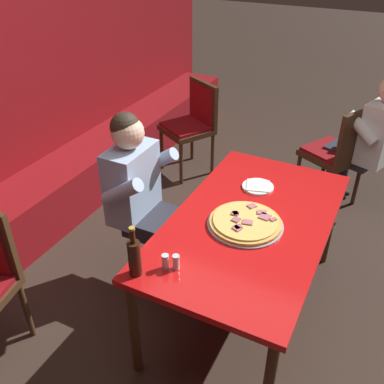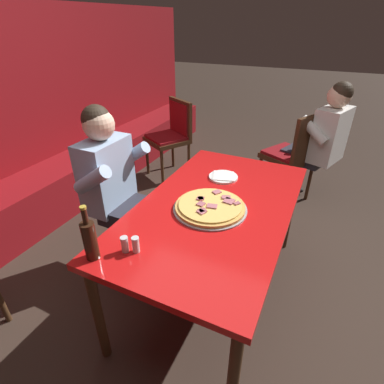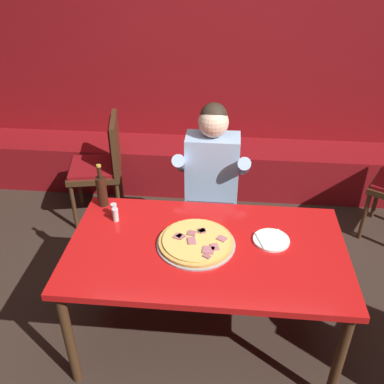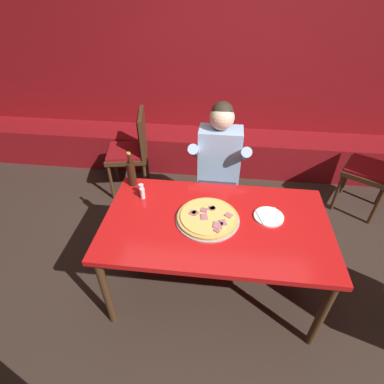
% 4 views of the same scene
% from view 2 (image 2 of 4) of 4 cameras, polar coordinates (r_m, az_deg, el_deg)
% --- Properties ---
extents(ground_plane, '(24.00, 24.00, 0.00)m').
position_cam_2_polar(ground_plane, '(2.35, 3.77, -17.94)').
color(ground_plane, '#33261E').
extents(booth_bench, '(6.46, 0.48, 0.46)m').
position_cam_2_polar(booth_bench, '(3.20, -28.69, -2.25)').
color(booth_bench, maroon).
rests_on(booth_bench, ground_plane).
extents(main_dining_table, '(1.57, 0.89, 0.74)m').
position_cam_2_polar(main_dining_table, '(1.90, 4.44, -4.26)').
color(main_dining_table, '#422816').
rests_on(main_dining_table, ground_plane).
extents(pizza, '(0.45, 0.45, 0.05)m').
position_cam_2_polar(pizza, '(1.81, 3.48, -2.82)').
color(pizza, '#9E9EA3').
rests_on(pizza, main_dining_table).
extents(plate_white_paper, '(0.21, 0.21, 0.02)m').
position_cam_2_polar(plate_white_paper, '(2.18, 5.98, 2.91)').
color(plate_white_paper, white).
rests_on(plate_white_paper, main_dining_table).
extents(beer_bottle, '(0.07, 0.07, 0.29)m').
position_cam_2_polar(beer_bottle, '(1.49, -18.90, -8.51)').
color(beer_bottle, black).
rests_on(beer_bottle, main_dining_table).
extents(shaker_red_pepper_flakes, '(0.04, 0.04, 0.09)m').
position_cam_2_polar(shaker_red_pepper_flakes, '(1.51, -10.65, -9.95)').
color(shaker_red_pepper_flakes, silver).
rests_on(shaker_red_pepper_flakes, main_dining_table).
extents(shaker_oregano, '(0.04, 0.04, 0.09)m').
position_cam_2_polar(shaker_oregano, '(1.53, -12.68, -9.82)').
color(shaker_oregano, silver).
rests_on(shaker_oregano, main_dining_table).
extents(diner_seated_blue_shirt, '(0.53, 0.53, 1.27)m').
position_cam_2_polar(diner_seated_blue_shirt, '(2.21, -14.01, 1.08)').
color(diner_seated_blue_shirt, black).
rests_on(diner_seated_blue_shirt, ground_plane).
extents(dining_chair_near_left, '(0.60, 0.60, 0.93)m').
position_cam_2_polar(dining_chair_near_left, '(3.70, -3.82, 11.22)').
color(dining_chair_near_left, '#422816').
rests_on(dining_chair_near_left, ground_plane).
extents(dining_chair_far_left, '(0.59, 0.59, 0.98)m').
position_cam_2_polar(dining_chair_far_left, '(3.24, 19.08, 7.37)').
color(dining_chair_far_left, '#422816').
rests_on(dining_chair_far_left, ground_plane).
extents(diner_standing_companion, '(0.60, 0.61, 1.27)m').
position_cam_2_polar(diner_standing_companion, '(3.25, 23.16, 9.05)').
color(diner_standing_companion, black).
rests_on(diner_standing_companion, ground_plane).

